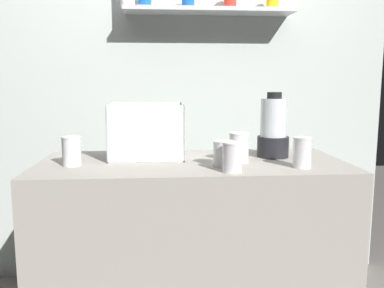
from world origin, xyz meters
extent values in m
cube|color=#9E998E|center=(0.00, 0.00, 0.45)|extent=(1.40, 0.64, 0.90)
cube|color=silver|center=(0.00, 0.77, 1.25)|extent=(2.60, 0.04, 2.50)
cube|color=silver|center=(0.15, 0.65, 1.68)|extent=(1.01, 0.20, 0.02)
cylinder|color=red|center=(0.28, 0.66, 1.75)|extent=(0.08, 0.08, 0.11)
cylinder|color=yellow|center=(0.53, 0.64, 1.75)|extent=(0.08, 0.08, 0.11)
cube|color=white|center=(-0.21, 0.10, 0.90)|extent=(0.35, 0.25, 0.01)
cube|color=white|center=(-0.21, -0.02, 1.03)|extent=(0.35, 0.01, 0.26)
cube|color=white|center=(-0.21, 0.22, 1.03)|extent=(0.35, 0.01, 0.26)
cube|color=white|center=(-0.38, 0.10, 1.03)|extent=(0.01, 0.25, 0.26)
cube|color=white|center=(-0.04, 0.10, 1.03)|extent=(0.01, 0.25, 0.26)
cone|color=orange|center=(-0.15, 0.13, 0.92)|extent=(0.16, 0.08, 0.03)
cone|color=orange|center=(-0.18, 0.09, 0.92)|extent=(0.19, 0.07, 0.03)
cone|color=orange|center=(-0.16, 0.12, 0.92)|extent=(0.04, 0.16, 0.03)
cone|color=orange|center=(-0.19, 0.09, 0.92)|extent=(0.14, 0.08, 0.03)
cone|color=orange|center=(-0.20, 0.08, 0.95)|extent=(0.15, 0.06, 0.03)
cone|color=orange|center=(-0.25, 0.09, 0.96)|extent=(0.18, 0.08, 0.03)
cone|color=orange|center=(-0.27, 0.08, 0.94)|extent=(0.17, 0.09, 0.02)
cone|color=orange|center=(-0.26, 0.09, 0.95)|extent=(0.03, 0.16, 0.03)
cylinder|color=black|center=(0.40, 0.08, 0.95)|extent=(0.15, 0.15, 0.10)
cylinder|color=silver|center=(0.40, 0.08, 1.09)|extent=(0.13, 0.13, 0.18)
cylinder|color=maroon|center=(0.40, 0.08, 1.02)|extent=(0.11, 0.11, 0.04)
cylinder|color=black|center=(0.40, 0.08, 1.20)|extent=(0.07, 0.07, 0.03)
cylinder|color=white|center=(-0.53, -0.06, 0.96)|extent=(0.08, 0.08, 0.12)
cylinder|color=maroon|center=(-0.53, -0.06, 0.95)|extent=(0.07, 0.07, 0.11)
cylinder|color=white|center=(-0.53, -0.06, 1.02)|extent=(0.08, 0.08, 0.01)
cylinder|color=white|center=(0.13, -0.12, 0.95)|extent=(0.09, 0.09, 0.11)
cylinder|color=orange|center=(0.13, -0.12, 0.93)|extent=(0.08, 0.08, 0.07)
cylinder|color=white|center=(0.13, -0.12, 1.01)|extent=(0.09, 0.09, 0.01)
cylinder|color=white|center=(0.14, -0.24, 0.96)|extent=(0.08, 0.08, 0.12)
cylinder|color=orange|center=(0.14, -0.24, 0.95)|extent=(0.07, 0.07, 0.09)
cylinder|color=white|center=(0.14, -0.24, 1.02)|extent=(0.08, 0.08, 0.01)
cylinder|color=white|center=(0.21, -0.04, 0.96)|extent=(0.09, 0.09, 0.13)
cylinder|color=orange|center=(0.21, -0.04, 0.94)|extent=(0.08, 0.08, 0.08)
cylinder|color=white|center=(0.21, -0.04, 1.03)|extent=(0.09, 0.09, 0.01)
cylinder|color=white|center=(0.46, -0.18, 0.96)|extent=(0.08, 0.08, 0.12)
cylinder|color=maroon|center=(0.46, -0.18, 0.95)|extent=(0.07, 0.07, 0.09)
cylinder|color=white|center=(0.46, -0.18, 1.03)|extent=(0.08, 0.08, 0.01)
camera|label=1|loc=(-0.14, -1.84, 1.26)|focal=38.12mm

